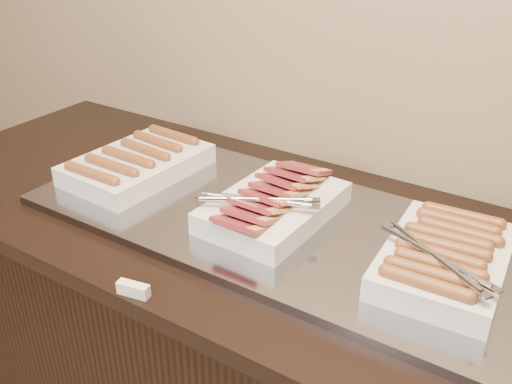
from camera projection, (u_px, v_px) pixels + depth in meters
counter at (274, 371)px, 1.50m from camera, size 2.06×0.76×0.90m
warming_tray at (287, 225)px, 1.27m from camera, size 1.20×0.50×0.02m
dish_left at (138, 163)px, 1.47m from camera, size 0.25×0.36×0.07m
dish_center at (273, 204)px, 1.27m from camera, size 0.26×0.35×0.09m
dish_right at (444, 258)px, 1.08m from camera, size 0.26×0.34×0.08m
label_holder at (133, 289)px, 1.06m from camera, size 0.07×0.03×0.03m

